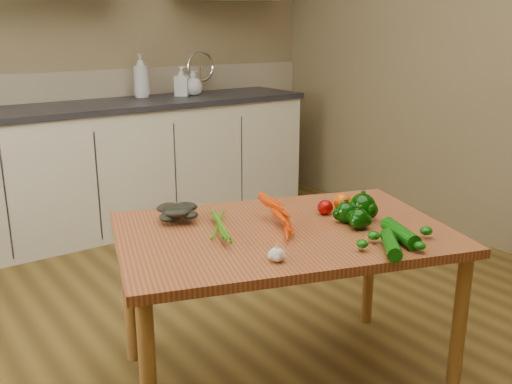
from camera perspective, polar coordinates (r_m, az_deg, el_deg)
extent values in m
cube|color=brown|center=(2.49, 3.49, -18.40)|extent=(4.00, 5.00, 0.02)
cube|color=#887652|center=(4.29, -18.40, 14.07)|extent=(4.00, 0.02, 2.60)
cube|color=tan|center=(4.35, -17.42, 4.20)|extent=(3.98, 0.03, 1.10)
cube|color=beige|center=(4.17, -13.39, 2.32)|extent=(2.80, 0.60, 0.86)
cube|color=#2C2C32|center=(4.09, -13.80, 8.44)|extent=(2.84, 0.64, 0.04)
cube|color=#99999E|center=(4.45, -4.28, 8.93)|extent=(0.55, 0.42, 0.10)
cylinder|color=silver|center=(4.58, -5.52, 11.38)|extent=(0.02, 0.02, 0.24)
cube|color=#A75830|center=(2.17, 2.76, -4.19)|extent=(1.43, 1.15, 0.04)
cylinder|color=olive|center=(2.29, 19.57, -13.21)|extent=(0.05, 0.05, 0.63)
cylinder|color=olive|center=(2.51, -12.55, -9.89)|extent=(0.05, 0.05, 0.63)
cylinder|color=olive|center=(2.81, 11.27, -6.92)|extent=(0.05, 0.05, 0.63)
imported|color=silver|center=(4.31, -11.44, 11.33)|extent=(0.14, 0.14, 0.31)
imported|color=silver|center=(4.37, -7.46, 10.95)|extent=(0.14, 0.14, 0.22)
imported|color=silver|center=(4.40, -6.29, 10.77)|extent=(0.20, 0.20, 0.18)
ellipsoid|color=silver|center=(1.87, 2.09, -6.28)|extent=(0.06, 0.06, 0.05)
sphere|color=black|center=(2.25, 8.96, -2.05)|extent=(0.08, 0.08, 0.08)
sphere|color=black|center=(2.29, 10.61, -1.49)|extent=(0.11, 0.11, 0.11)
sphere|color=black|center=(2.19, 10.25, -2.66)|extent=(0.08, 0.08, 0.08)
ellipsoid|color=#8E0402|center=(2.34, 6.94, -1.53)|extent=(0.07, 0.07, 0.06)
ellipsoid|color=#D54E05|center=(2.41, 8.61, -0.96)|extent=(0.08, 0.08, 0.07)
ellipsoid|color=#D54E05|center=(2.40, 8.84, -1.18)|extent=(0.06, 0.06, 0.06)
cylinder|color=#094B08|center=(2.11, 14.23, -4.01)|extent=(0.13, 0.21, 0.06)
cylinder|color=#094B08|center=(2.00, 13.34, -5.15)|extent=(0.16, 0.18, 0.05)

